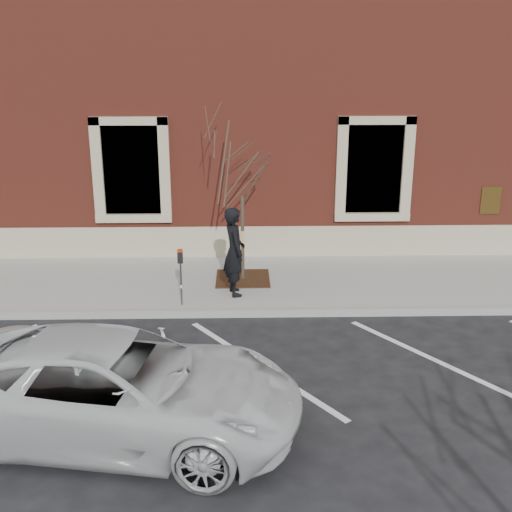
{
  "coord_description": "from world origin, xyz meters",
  "views": [
    {
      "loc": [
        -0.29,
        -12.21,
        5.26
      ],
      "look_at": [
        0.0,
        0.6,
        1.1
      ],
      "focal_mm": 45.0,
      "sensor_mm": 36.0,
      "label": 1
    }
  ],
  "objects_px": {
    "parking_meter": "(181,267)",
    "sapling": "(242,172)",
    "white_truck": "(116,387)",
    "man": "(234,251)"
  },
  "relations": [
    {
      "from": "white_truck",
      "to": "man",
      "type": "bearing_deg",
      "value": -8.28
    },
    {
      "from": "parking_meter",
      "to": "sapling",
      "type": "bearing_deg",
      "value": 44.9
    },
    {
      "from": "man",
      "to": "parking_meter",
      "type": "xyz_separation_m",
      "value": [
        -1.1,
        -0.61,
        -0.12
      ]
    },
    {
      "from": "man",
      "to": "sapling",
      "type": "xyz_separation_m",
      "value": [
        0.18,
        0.93,
        1.55
      ]
    },
    {
      "from": "sapling",
      "to": "white_truck",
      "type": "relative_size",
      "value": 0.69
    },
    {
      "from": "man",
      "to": "sapling",
      "type": "bearing_deg",
      "value": -24.69
    },
    {
      "from": "man",
      "to": "white_truck",
      "type": "relative_size",
      "value": 0.37
    },
    {
      "from": "man",
      "to": "sapling",
      "type": "relative_size",
      "value": 0.54
    },
    {
      "from": "parking_meter",
      "to": "white_truck",
      "type": "relative_size",
      "value": 0.23
    },
    {
      "from": "sapling",
      "to": "parking_meter",
      "type": "bearing_deg",
      "value": -129.84
    }
  ]
}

